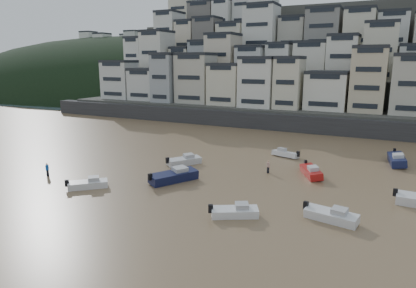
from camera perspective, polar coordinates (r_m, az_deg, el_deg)
The scene contains 14 objects.
sea_strip at distance 207.29m, azimuth -14.35°, elevation 8.29°, with size 340.00×340.00×0.00m, color #455762.
harbor_wall at distance 79.59m, azimuth 15.59°, elevation 2.94°, with size 140.00×3.00×3.50m, color #38383A.
hillside at distance 117.47m, azimuth 22.02°, elevation 11.03°, with size 141.04×66.00×50.00m.
headland at distance 190.05m, azimuth -12.84°, elevation 8.00°, with size 216.00×135.00×53.33m.
boat_a at distance 35.98m, azimuth 4.14°, elevation -10.15°, with size 4.90×1.60×1.34m, color white, non-canonical shape.
boat_b at distance 36.79m, azimuth 18.43°, elevation -10.19°, with size 5.27×1.72×1.44m, color silver, non-canonical shape.
boat_c at distance 46.00m, azimuth -5.31°, elevation -4.67°, with size 6.75×2.21×1.84m, color #14193E, non-canonical shape.
boat_e at distance 49.81m, azimuth 15.57°, elevation -3.92°, with size 5.63×1.84×1.53m, color #B01815, non-canonical shape.
boat_f at distance 53.35m, azimuth -3.70°, elevation -2.39°, with size 5.46×1.79×1.49m, color silver, non-canonical shape.
boat_h at distance 58.77m, azimuth 11.82°, elevation -1.34°, with size 4.60×1.51×1.25m, color silver, non-canonical shape.
boat_i at distance 59.99m, azimuth 27.06°, elevation -1.92°, with size 6.67×2.18×1.82m, color #151B43, non-canonical shape.
boat_j at distance 45.77m, azimuth -17.99°, elevation -5.69°, with size 4.87×1.59×1.33m, color silver, non-canonical shape.
person_blue at distance 52.25m, azimuth -23.49°, elevation -3.63°, with size 0.44×0.44×1.74m, color blue, non-canonical shape.
person_pink at distance 49.89m, azimuth 9.24°, elevation -3.46°, with size 0.44×0.44×1.74m, color tan, non-canonical shape.
Camera 1 is at (24.29, -12.23, 14.64)m, focal length 32.00 mm.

